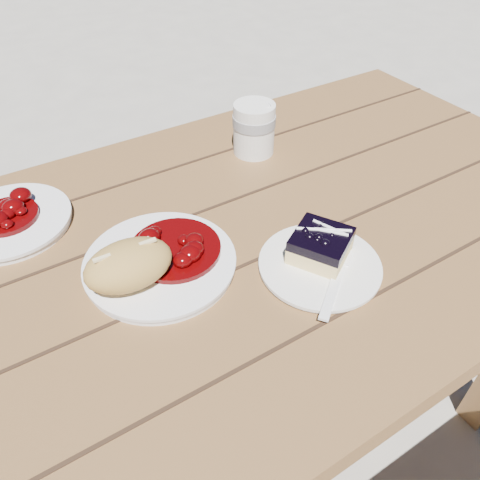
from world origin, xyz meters
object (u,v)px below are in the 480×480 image
bread_roll (129,265)px  coffee_cup (254,129)px  dessert_plate (320,266)px  main_plate (160,264)px  blueberry_cake (321,245)px  second_plate (10,222)px  picnic_table (106,353)px

bread_roll → coffee_cup: size_ratio=1.23×
bread_roll → dessert_plate: size_ratio=0.70×
dessert_plate → coffee_cup: size_ratio=1.75×
main_plate → dessert_plate: size_ratio=1.25×
main_plate → blueberry_cake: (0.23, -0.12, 0.03)m
second_plate → picnic_table: bearing=-74.3°
picnic_table → coffee_cup: 0.53m
blueberry_cake → coffee_cup: bearing=43.8°
bread_roll → dessert_plate: bearing=-23.2°
blueberry_cake → bread_roll: bearing=129.5°
picnic_table → dessert_plate: dessert_plate is taller
dessert_plate → coffee_cup: (0.11, 0.36, 0.05)m
dessert_plate → main_plate: bearing=147.8°
main_plate → dessert_plate: main_plate is taller
picnic_table → second_plate: (-0.06, 0.22, 0.17)m
picnic_table → coffee_cup: size_ratio=18.35×
main_plate → coffee_cup: 0.39m
main_plate → blueberry_cake: bearing=-28.2°
main_plate → dessert_plate: 0.26m
picnic_table → second_plate: second_plate is taller
bread_roll → coffee_cup: 0.45m
blueberry_cake → coffee_cup: (0.10, 0.34, 0.02)m
second_plate → dessert_plate: bearing=-43.0°
main_plate → bread_roll: size_ratio=1.78×
dessert_plate → second_plate: bearing=137.0°
blueberry_cake → second_plate: 0.55m
picnic_table → blueberry_cake: bearing=-21.1°
bread_roll → second_plate: (-0.13, 0.26, -0.04)m
blueberry_cake → dessert_plate: bearing=-154.3°
bread_roll → coffee_cup: coffee_cup is taller
main_plate → coffee_cup: bearing=34.4°
dessert_plate → coffee_cup: bearing=73.6°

